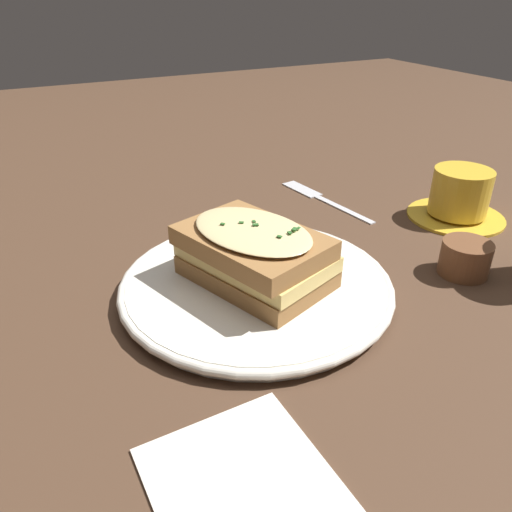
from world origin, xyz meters
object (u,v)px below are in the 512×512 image
at_px(fork, 317,196).
at_px(napkin, 249,494).
at_px(dinner_plate, 256,285).
at_px(teacup_with_saucer, 460,197).
at_px(condiment_pot, 465,258).
at_px(sandwich, 254,254).

distance_m(fork, napkin, 0.48).
relative_size(dinner_plate, teacup_with_saucer, 2.07).
height_order(teacup_with_saucer, fork, teacup_with_saucer).
bearing_deg(condiment_pot, teacup_with_saucer, -44.11).
bearing_deg(fork, napkin, -135.63).
bearing_deg(condiment_pot, fork, 4.83).
bearing_deg(sandwich, fork, -46.61).
xyz_separation_m(fork, napkin, (-0.37, 0.29, 0.00)).
bearing_deg(teacup_with_saucer, napkin, -161.40).
xyz_separation_m(teacup_with_saucer, fork, (0.14, 0.12, -0.03)).
bearing_deg(napkin, condiment_pot, -67.70).
xyz_separation_m(dinner_plate, fork, (0.18, -0.19, -0.01)).
height_order(fork, condiment_pot, condiment_pot).
bearing_deg(teacup_with_saucer, fork, 120.23).
bearing_deg(teacup_with_saucer, dinner_plate, 176.45).
relative_size(napkin, condiment_pot, 2.58).
relative_size(fork, condiment_pot, 3.46).
distance_m(dinner_plate, napkin, 0.22).
distance_m(fork, condiment_pot, 0.25).
distance_m(sandwich, condiment_pot, 0.22).
distance_m(dinner_plate, fork, 0.26).
bearing_deg(dinner_plate, napkin, 151.76).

